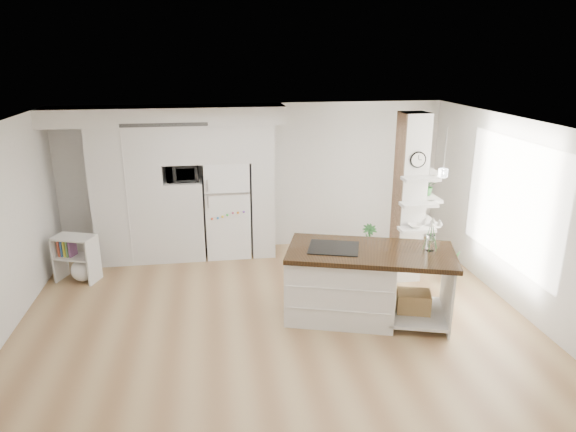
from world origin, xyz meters
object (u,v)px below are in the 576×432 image
object	(u,v)px
refrigerator	(227,208)
kitchen_island	(350,282)
bookshelf	(78,262)
floor_plant_a	(451,266)

from	to	relation	value
refrigerator	kitchen_island	bearing A→B (deg)	-58.68
bookshelf	kitchen_island	bearing A→B (deg)	-3.74
refrigerator	kitchen_island	xyz separation A→B (m)	(1.58, -2.60, -0.35)
kitchen_island	floor_plant_a	size ratio (longest dim) A/B	4.67
kitchen_island	floor_plant_a	distance (m)	2.15
bookshelf	floor_plant_a	world-z (taller)	bookshelf
refrigerator	bookshelf	distance (m)	2.64
kitchen_island	bookshelf	xyz separation A→B (m)	(-4.03, 1.78, -0.19)
kitchen_island	floor_plant_a	world-z (taller)	kitchen_island
bookshelf	floor_plant_a	xyz separation A→B (m)	(5.97, -0.90, -0.07)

